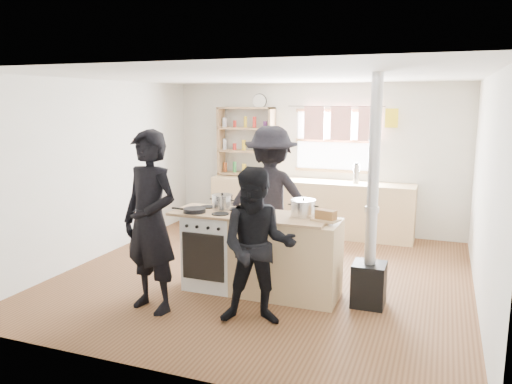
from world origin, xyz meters
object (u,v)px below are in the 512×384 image
bread_board (326,216)px  person_near_left (150,222)px  person_near_right (258,247)px  skillet_greens (194,210)px  stockpot_counter (303,208)px  thermos (356,174)px  stockpot_stove (222,202)px  roast_tray (254,210)px  person_far (271,197)px  flue_heater (370,248)px  cooking_island (261,254)px

bread_board → person_near_left: (-1.68, -0.83, -0.02)m
person_near_right → bread_board: bearing=39.3°
skillet_greens → stockpot_counter: bearing=12.2°
thermos → stockpot_stove: (-1.14, -2.67, -0.03)m
roast_tray → person_far: person_far is taller
skillet_greens → stockpot_stove: size_ratio=1.11×
stockpot_stove → stockpot_counter: 1.00m
skillet_greens → person_near_left: bearing=-102.5°
flue_heater → person_far: (-1.44, 0.88, 0.29)m
person_near_left → person_far: size_ratio=1.02×
stockpot_stove → stockpot_counter: bearing=-0.0°
thermos → person_near_right: 3.58m
cooking_island → person_near_left: bearing=-136.8°
roast_tray → person_near_left: person_near_left is taller
person_near_left → cooking_island: bearing=57.6°
thermos → person_far: 2.02m
roast_tray → flue_heater: flue_heater is taller
person_near_left → person_far: bearing=82.6°
cooking_island → bread_board: size_ratio=6.07×
roast_tray → person_near_right: bearing=-67.0°
thermos → cooking_island: thermos is taller
cooking_island → skillet_greens: (-0.77, -0.17, 0.49)m
cooking_island → stockpot_counter: size_ratio=6.94×
flue_heater → stockpot_stove: bearing=178.5°
thermos → skillet_greens: (-1.38, -2.94, -0.10)m
thermos → roast_tray: thermos is taller
skillet_greens → stockpot_counter: 1.26m
person_near_left → person_near_right: (1.17, 0.08, -0.17)m
bread_board → person_near_right: size_ratio=0.20×
roast_tray → stockpot_counter: 0.57m
flue_heater → roast_tray: bearing=-179.0°
thermos → stockpot_counter: size_ratio=1.08×
person_near_right → person_far: (-0.45, 1.71, 0.15)m
thermos → person_near_left: (-1.53, -3.63, -0.09)m
cooking_island → person_near_left: (-0.92, -0.86, 0.50)m
flue_heater → person_far: flue_heater is taller
bread_board → person_near_right: person_near_right is taller
thermos → flue_heater: 2.82m
skillet_greens → roast_tray: 0.70m
cooking_island → person_near_right: (0.25, -0.78, 0.33)m
skillet_greens → stockpot_counter: stockpot_counter is taller
roast_tray → bread_board: size_ratio=1.25×
skillet_greens → flue_heater: bearing=6.3°
roast_tray → flue_heater: bearing=1.0°
skillet_greens → person_near_left: 0.71m
bread_board → person_near_left: 1.87m
stockpot_stove → person_near_left: (-0.39, -0.96, -0.06)m
person_near_left → roast_tray: bearing=61.5°
roast_tray → flue_heater: (1.33, 0.02, -0.32)m
cooking_island → skillet_greens: skillet_greens is taller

